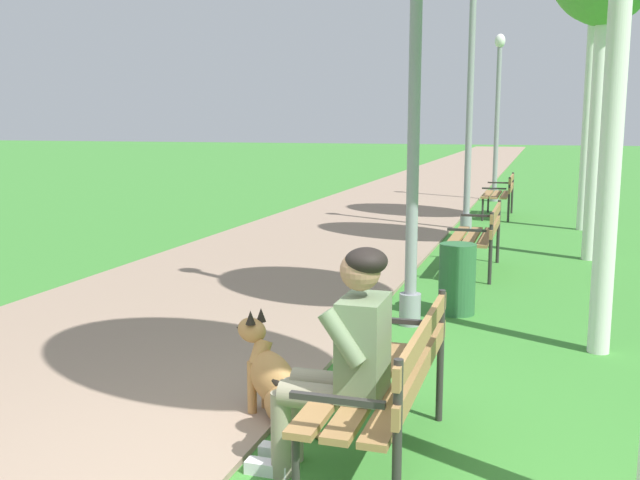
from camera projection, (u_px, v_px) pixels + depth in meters
name	position (u px, v px, depth m)	size (l,w,h in m)	color
paved_path	(451.00, 173.00, 26.68)	(3.66, 60.00, 0.04)	gray
park_bench_near	(389.00, 376.00, 3.91)	(0.55, 1.50, 0.85)	olive
park_bench_mid	(480.00, 232.00, 9.06)	(0.55, 1.50, 0.85)	olive
park_bench_far	(501.00, 192.00, 14.34)	(0.55, 1.50, 0.85)	olive
person_seated_on_near_bench	(343.00, 354.00, 3.76)	(0.74, 0.49, 1.25)	gray
dog_shepherd	(278.00, 384.00, 4.50)	(0.78, 0.47, 0.71)	#B27F47
lamp_post_near	(415.00, 61.00, 6.36)	(0.24, 0.24, 4.66)	gray
lamp_post_mid	(470.00, 102.00, 12.16)	(0.24, 0.24, 4.29)	gray
lamp_post_far	(497.00, 116.00, 16.99)	(0.24, 0.24, 3.90)	gray
litter_bin	(457.00, 279.00, 7.09)	(0.36, 0.36, 0.70)	#2D6638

